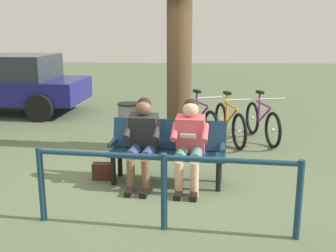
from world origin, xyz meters
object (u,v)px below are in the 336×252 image
at_px(person_reading, 190,140).
at_px(bicycle_silver, 200,121).
at_px(tree_trunk, 179,39).
at_px(bicycle_black, 262,122).
at_px(parked_car, 3,82).
at_px(person_companion, 143,138).
at_px(handbag, 103,171).
at_px(bench, 168,147).
at_px(bicycle_orange, 229,123).
at_px(litter_bin, 129,125).

bearing_deg(person_reading, bicycle_silver, -88.50).
bearing_deg(bicycle_silver, tree_trunk, -46.71).
height_order(bicycle_black, parked_car, parked_car).
distance_m(person_reading, person_companion, 0.64).
bearing_deg(handbag, bicycle_black, -139.63).
height_order(bench, bicycle_orange, bicycle_orange).
xyz_separation_m(person_reading, parked_car, (4.71, -4.75, 0.11)).
bearing_deg(bench, person_reading, 152.96).
xyz_separation_m(person_companion, parked_car, (4.07, -4.68, 0.11)).
relative_size(tree_trunk, bicycle_black, 2.35).
bearing_deg(bicycle_orange, bicycle_black, 88.14).
bearing_deg(bicycle_silver, bench, -34.14).
height_order(handbag, tree_trunk, tree_trunk).
xyz_separation_m(person_reading, tree_trunk, (0.19, -1.65, 1.28)).
height_order(bicycle_orange, parked_car, parked_car).
xyz_separation_m(bicycle_black, bicycle_orange, (0.63, 0.14, 0.00)).
xyz_separation_m(person_reading, handbag, (1.23, -0.22, -0.54)).
bearing_deg(bicycle_orange, parked_car, -128.46).
xyz_separation_m(person_reading, bicycle_black, (-1.38, -2.44, -0.31)).
bearing_deg(tree_trunk, bicycle_silver, -115.04).
height_order(person_companion, bicycle_black, person_companion).
relative_size(person_companion, parked_car, 0.28).
relative_size(handbag, litter_bin, 0.37).
relative_size(litter_bin, bicycle_black, 0.49).
relative_size(handbag, bicycle_orange, 0.18).
bearing_deg(person_companion, person_reading, 179.95).
bearing_deg(person_reading, bench, -27.04).
xyz_separation_m(bench, person_companion, (0.33, 0.13, 0.16)).
relative_size(person_companion, bicycle_orange, 0.73).
bearing_deg(litter_bin, handbag, 85.09).
height_order(litter_bin, bicycle_silver, bicycle_silver).
xyz_separation_m(handbag, litter_bin, (-0.14, -1.63, 0.29)).
height_order(person_companion, litter_bin, person_companion).
relative_size(tree_trunk, bicycle_silver, 2.45).
height_order(person_reading, person_companion, same).
relative_size(bench, litter_bin, 2.02).
distance_m(litter_bin, bicycle_silver, 1.44).
distance_m(person_reading, bicycle_silver, 2.52).
bearing_deg(bench, bicycle_silver, -96.29).
relative_size(tree_trunk, litter_bin, 4.77).
height_order(litter_bin, parked_car, parked_car).
relative_size(person_companion, bicycle_silver, 0.76).
bearing_deg(parked_car, litter_bin, 143.80).
xyz_separation_m(tree_trunk, litter_bin, (0.90, -0.20, -1.53)).
bearing_deg(bicycle_black, handbag, -61.98).
distance_m(tree_trunk, parked_car, 5.61).
height_order(bicycle_black, bicycle_orange, same).
xyz_separation_m(bench, bicycle_orange, (-1.05, -2.10, -0.15)).
bearing_deg(bicycle_orange, litter_bin, -90.43).
xyz_separation_m(handbag, bicycle_silver, (-1.43, -2.27, 0.24)).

